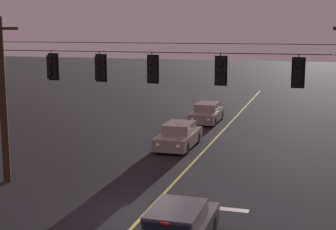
% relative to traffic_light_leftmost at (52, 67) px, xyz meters
% --- Properties ---
extents(ground_plane, '(180.00, 180.00, 0.00)m').
position_rel_traffic_light_leftmost_xyz_m(ground_plane, '(4.69, -2.09, -5.12)').
color(ground_plane, black).
extents(lane_centre_stripe, '(0.14, 60.00, 0.01)m').
position_rel_traffic_light_leftmost_xyz_m(lane_centre_stripe, '(4.69, 6.02, -5.11)').
color(lane_centre_stripe, '#D1C64C').
rests_on(lane_centre_stripe, ground).
extents(stop_bar_paint, '(3.40, 0.36, 0.01)m').
position_rel_traffic_light_leftmost_xyz_m(stop_bar_paint, '(6.59, -0.58, -5.11)').
color(stop_bar_paint, silver).
rests_on(stop_bar_paint, ground).
extents(signal_span_assembly, '(16.03, 0.32, 7.17)m').
position_rel_traffic_light_leftmost_xyz_m(signal_span_assembly, '(4.69, 0.02, -1.39)').
color(signal_span_assembly, '#2D2116').
rests_on(signal_span_assembly, ground).
extents(traffic_light_leftmost, '(0.48, 0.41, 1.22)m').
position_rel_traffic_light_leftmost_xyz_m(traffic_light_leftmost, '(0.00, 0.00, 0.00)').
color(traffic_light_leftmost, black).
extents(traffic_light_left_inner, '(0.48, 0.41, 1.22)m').
position_rel_traffic_light_leftmost_xyz_m(traffic_light_left_inner, '(2.15, 0.00, 0.00)').
color(traffic_light_left_inner, black).
extents(traffic_light_centre, '(0.48, 0.41, 1.22)m').
position_rel_traffic_light_leftmost_xyz_m(traffic_light_centre, '(4.34, 0.00, 0.00)').
color(traffic_light_centre, black).
extents(traffic_light_right_inner, '(0.48, 0.41, 1.22)m').
position_rel_traffic_light_leftmost_xyz_m(traffic_light_right_inner, '(7.01, 0.00, 0.00)').
color(traffic_light_right_inner, black).
extents(traffic_light_rightmost, '(0.48, 0.41, 1.22)m').
position_rel_traffic_light_leftmost_xyz_m(traffic_light_rightmost, '(9.81, 0.00, 0.00)').
color(traffic_light_rightmost, black).
extents(car_waiting_near_lane, '(1.80, 4.33, 1.39)m').
position_rel_traffic_light_leftmost_xyz_m(car_waiting_near_lane, '(6.61, -4.45, -4.47)').
color(car_waiting_near_lane, '#4C4C51').
rests_on(car_waiting_near_lane, ground).
extents(car_oncoming_lead, '(1.80, 4.42, 1.39)m').
position_rel_traffic_light_leftmost_xyz_m(car_oncoming_lead, '(3.11, 8.43, -4.47)').
color(car_oncoming_lead, gray).
rests_on(car_oncoming_lead, ground).
extents(car_oncoming_trailing, '(1.80, 4.42, 1.39)m').
position_rel_traffic_light_leftmost_xyz_m(car_oncoming_trailing, '(3.02, 16.42, -4.47)').
color(car_oncoming_trailing, gray).
rests_on(car_oncoming_trailing, ground).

